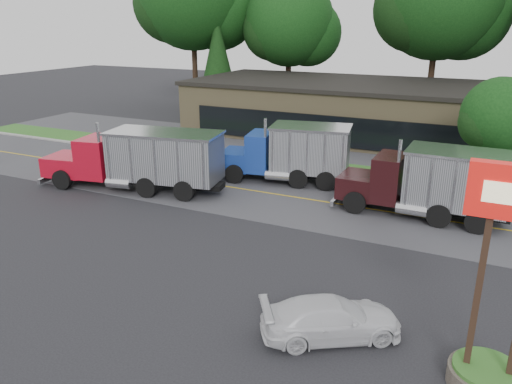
% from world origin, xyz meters
% --- Properties ---
extents(ground, '(140.00, 140.00, 0.00)m').
position_xyz_m(ground, '(0.00, 0.00, 0.00)').
color(ground, '#2D2D31').
rests_on(ground, ground).
extents(road, '(60.00, 8.00, 0.02)m').
position_xyz_m(road, '(0.00, 9.00, 0.00)').
color(road, '#59595E').
rests_on(road, ground).
extents(center_line, '(60.00, 0.12, 0.01)m').
position_xyz_m(center_line, '(0.00, 9.00, 0.00)').
color(center_line, gold).
rests_on(center_line, ground).
extents(curb, '(60.00, 0.30, 0.12)m').
position_xyz_m(curb, '(0.00, 13.20, 0.00)').
color(curb, '#9E9E99').
rests_on(curb, ground).
extents(grass_verge, '(60.00, 3.40, 0.03)m').
position_xyz_m(grass_verge, '(0.00, 15.00, 0.00)').
color(grass_verge, '#2F6623').
rests_on(grass_verge, ground).
extents(far_parking, '(60.00, 7.00, 0.02)m').
position_xyz_m(far_parking, '(0.00, 20.00, 0.00)').
color(far_parking, '#59595E').
rests_on(far_parking, ground).
extents(strip_mall, '(32.00, 12.00, 4.00)m').
position_xyz_m(strip_mall, '(2.00, 26.00, 2.00)').
color(strip_mall, '#927F59').
rests_on(strip_mall, ground).
extents(bilo_sign, '(2.20, 1.90, 5.95)m').
position_xyz_m(bilo_sign, '(10.50, -2.50, 2.02)').
color(bilo_sign, '#6B6054').
rests_on(bilo_sign, ground).
extents(tree_far_b, '(9.36, 8.81, 13.35)m').
position_xyz_m(tree_far_b, '(-9.86, 34.11, 8.52)').
color(tree_far_b, '#382619').
rests_on(tree_far_b, ground).
extents(tree_far_c, '(11.49, 10.82, 16.40)m').
position_xyz_m(tree_far_c, '(4.18, 34.14, 10.47)').
color(tree_far_c, '#382619').
rests_on(tree_far_c, ground).
extents(evergreen_left, '(4.24, 4.24, 9.65)m').
position_xyz_m(evergreen_left, '(-16.00, 30.00, 5.30)').
color(evergreen_left, '#382619').
rests_on(evergreen_left, ground).
extents(tree_verge, '(4.37, 4.11, 6.23)m').
position_xyz_m(tree_verge, '(10.07, 15.05, 3.96)').
color(tree_verge, '#382619').
rests_on(tree_verge, ground).
extents(dump_truck_red, '(10.60, 4.31, 3.36)m').
position_xyz_m(dump_truck_red, '(-7.42, 6.55, 1.81)').
color(dump_truck_red, black).
rests_on(dump_truck_red, ground).
extents(dump_truck_blue, '(7.80, 3.94, 3.36)m').
position_xyz_m(dump_truck_blue, '(-0.51, 11.54, 1.80)').
color(dump_truck_blue, black).
rests_on(dump_truck_blue, ground).
extents(dump_truck_maroon, '(7.94, 2.75, 3.36)m').
position_xyz_m(dump_truck_maroon, '(7.52, 9.20, 1.80)').
color(dump_truck_maroon, black).
rests_on(dump_truck_maroon, ground).
extents(rally_car, '(4.44, 3.72, 1.22)m').
position_xyz_m(rally_car, '(6.23, -2.13, 0.61)').
color(rally_car, silver).
rests_on(rally_car, ground).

